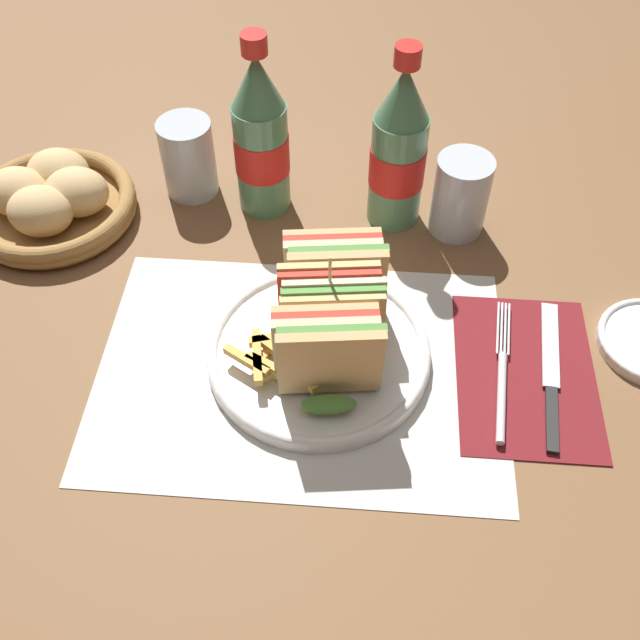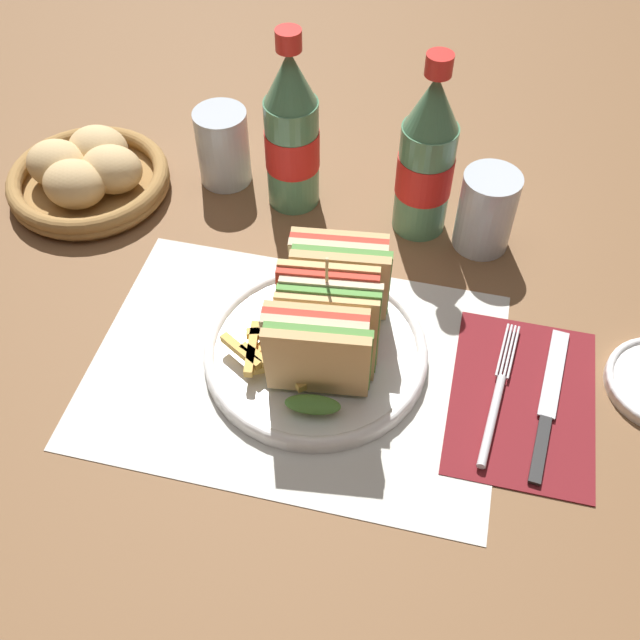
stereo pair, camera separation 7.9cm
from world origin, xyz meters
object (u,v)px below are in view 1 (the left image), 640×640
object	(u,v)px
club_sandwich	(329,315)
coke_bottle_near	(261,138)
knife	(551,374)
bread_basket	(51,201)
coke_bottle_far	(399,151)
plate_main	(319,352)
glass_far	(189,162)
glass_near	(460,200)
fork	(502,382)

from	to	relation	value
club_sandwich	coke_bottle_near	size ratio (longest dim) A/B	0.81
knife	bread_basket	size ratio (longest dim) A/B	0.94
knife	coke_bottle_near	distance (m)	0.43
bread_basket	coke_bottle_near	bearing A→B (deg)	10.16
coke_bottle_near	coke_bottle_far	distance (m)	0.17
club_sandwich	coke_bottle_near	distance (m)	0.27
plate_main	glass_far	xyz separation A→B (m)	(-0.19, 0.27, 0.03)
plate_main	glass_near	xyz separation A→B (m)	(0.16, 0.22, 0.03)
club_sandwich	glass_near	distance (m)	0.26
knife	coke_bottle_near	size ratio (longest dim) A/B	0.83
club_sandwich	fork	distance (m)	0.19
glass_near	glass_far	world-z (taller)	same
fork	coke_bottle_far	xyz separation A→B (m)	(-0.12, 0.26, 0.09)
plate_main	club_sandwich	bearing A→B (deg)	16.82
coke_bottle_far	bread_basket	xyz separation A→B (m)	(-0.43, -0.04, -0.08)
knife	glass_far	xyz separation A→B (m)	(-0.44, 0.28, 0.04)
plate_main	fork	xyz separation A→B (m)	(0.19, -0.02, -0.00)
plate_main	club_sandwich	world-z (taller)	club_sandwich
knife	glass_far	world-z (taller)	glass_far
fork	bread_basket	size ratio (longest dim) A/B	0.89
glass_far	bread_basket	size ratio (longest dim) A/B	0.49
plate_main	knife	world-z (taller)	plate_main
coke_bottle_near	glass_near	size ratio (longest dim) A/B	2.30
knife	glass_near	bearing A→B (deg)	117.61
club_sandwich	coke_bottle_far	size ratio (longest dim) A/B	0.81
glass_far	club_sandwich	bearing A→B (deg)	-53.18
glass_near	bread_basket	size ratio (longest dim) A/B	0.49
club_sandwich	coke_bottle_far	world-z (taller)	coke_bottle_far
plate_main	coke_bottle_far	xyz separation A→B (m)	(0.08, 0.24, 0.09)
club_sandwich	fork	size ratio (longest dim) A/B	1.03
fork	glass_near	xyz separation A→B (m)	(-0.04, 0.24, 0.04)
fork	glass_far	bearing A→B (deg)	148.49
plate_main	glass_near	bearing A→B (deg)	54.81
plate_main	knife	distance (m)	0.25
fork	knife	size ratio (longest dim) A/B	0.95
coke_bottle_near	coke_bottle_far	world-z (taller)	same
club_sandwich	coke_bottle_far	bearing A→B (deg)	74.22
coke_bottle_near	bread_basket	size ratio (longest dim) A/B	1.13
plate_main	club_sandwich	distance (m)	0.06
club_sandwich	knife	xyz separation A→B (m)	(0.24, -0.01, -0.06)
coke_bottle_far	glass_near	size ratio (longest dim) A/B	2.30
knife	glass_near	size ratio (longest dim) A/B	1.92
club_sandwich	plate_main	bearing A→B (deg)	-163.18
fork	coke_bottle_far	world-z (taller)	coke_bottle_far
fork	coke_bottle_near	size ratio (longest dim) A/B	0.79
knife	glass_near	distance (m)	0.25
knife	coke_bottle_far	size ratio (longest dim) A/B	0.83
coke_bottle_far	coke_bottle_near	bearing A→B (deg)	176.01
fork	coke_bottle_near	bearing A→B (deg)	142.04
plate_main	bread_basket	xyz separation A→B (m)	(-0.35, 0.20, 0.02)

